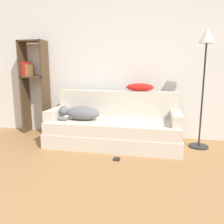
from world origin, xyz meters
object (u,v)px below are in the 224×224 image
Objects in this scene: laptop at (117,121)px; power_adapter at (117,159)px; floor_lamp at (205,58)px; dog at (80,113)px; throw_pillow at (140,87)px; bookshelf at (34,82)px; couch at (113,133)px.

laptop reaches higher than power_adapter.
power_adapter is (-1.12, -0.73, -1.30)m from floor_lamp.
floor_lamp reaches higher than power_adapter.
dog is 8.15× the size of power_adapter.
throw_pillow is 0.26× the size of floor_lamp.
bookshelf reaches higher than laptop.
laptop is 0.20× the size of bookshelf.
throw_pillow is 1.03m from floor_lamp.
throw_pillow is 0.27× the size of bookshelf.
couch is 0.62m from power_adapter.
throw_pillow reaches higher than laptop.
dog reaches higher than laptop.
laptop is 0.70m from throw_pillow.
couch is 0.23m from laptop.
couch is 1.71m from floor_lamp.
bookshelf is at bearing 156.00° from dog.
bookshelf is at bearing 153.12° from laptop.
throw_pillow reaches higher than couch.
laptop is at bearing -3.57° from dog.
throw_pillow is (0.36, 0.34, 0.68)m from couch.
power_adapter is at bearing -74.16° from couch.
couch is at bearing -172.83° from floor_lamp.
power_adapter is at bearing -29.93° from bookshelf.
laptop is 4.05× the size of power_adapter.
bookshelf is 0.96× the size of floor_lamp.
couch is 1.76m from bookshelf.
laptop is (0.07, -0.08, 0.20)m from couch.
bookshelf is (-1.03, 0.46, 0.44)m from dog.
dog reaches higher than power_adapter.
dog is 1.03m from throw_pillow.
throw_pillow is 1.91m from bookshelf.
couch is 25.13× the size of power_adapter.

